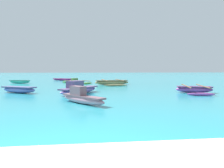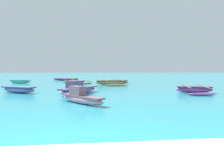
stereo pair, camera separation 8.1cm
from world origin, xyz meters
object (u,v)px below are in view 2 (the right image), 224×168
at_px(moored_boat_1, 81,97).
at_px(moored_boat_4, 112,82).
at_px(moored_boat_7, 194,89).
at_px(moored_boat_0, 78,89).
at_px(moored_boat_5, 20,82).
at_px(moored_boat_2, 76,82).
at_px(moored_boat_6, 65,79).
at_px(moored_boat_3, 19,89).

xyz_separation_m(moored_boat_1, moored_boat_4, (2.72, 11.70, -0.03)).
bearing_deg(moored_boat_7, moored_boat_0, -166.27).
bearing_deg(moored_boat_5, moored_boat_2, 13.81).
height_order(moored_boat_0, moored_boat_2, moored_boat_0).
xyz_separation_m(moored_boat_2, moored_boat_4, (3.92, -2.77, 0.06)).
xyz_separation_m(moored_boat_2, moored_boat_5, (-6.62, 0.64, 0.02)).
height_order(moored_boat_1, moored_boat_5, moored_boat_1).
distance_m(moored_boat_4, moored_boat_5, 11.08).
xyz_separation_m(moored_boat_4, moored_boat_7, (4.85, -8.07, -0.02)).
relative_size(moored_boat_0, moored_boat_1, 1.34).
relative_size(moored_boat_0, moored_boat_4, 0.83).
height_order(moored_boat_4, moored_boat_5, moored_boat_4).
bearing_deg(moored_boat_6, moored_boat_5, -100.94).
xyz_separation_m(moored_boat_0, moored_boat_1, (0.36, -4.00, -0.02)).
height_order(moored_boat_5, moored_boat_6, moored_boat_5).
bearing_deg(moored_boat_6, moored_boat_1, -56.31).
height_order(moored_boat_0, moored_boat_3, moored_boat_0).
distance_m(moored_boat_3, moored_boat_4, 9.90).
height_order(moored_boat_2, moored_boat_6, moored_boat_2).
relative_size(moored_boat_0, moored_boat_2, 0.83).
relative_size(moored_boat_5, moored_boat_7, 0.68).
bearing_deg(moored_boat_6, moored_boat_3, -69.13).
relative_size(moored_boat_0, moored_boat_3, 1.24).
bearing_deg(moored_boat_2, moored_boat_3, -147.51).
distance_m(moored_boat_4, moored_boat_7, 9.41).
bearing_deg(moored_boat_2, moored_boat_6, 68.82).
bearing_deg(moored_boat_2, moored_boat_4, -73.93).
bearing_deg(moored_boat_0, moored_boat_6, 44.69).
distance_m(moored_boat_1, moored_boat_4, 12.01).
xyz_separation_m(moored_boat_1, moored_boat_2, (-1.21, 14.47, -0.08)).
xyz_separation_m(moored_boat_0, moored_boat_3, (-4.11, 0.90, -0.07)).
distance_m(moored_boat_2, moored_boat_7, 13.95).
bearing_deg(moored_boat_0, moored_boat_5, 68.71).
distance_m(moored_boat_2, moored_boat_4, 4.80).
height_order(moored_boat_2, moored_boat_3, moored_boat_2).
bearing_deg(moored_boat_2, moored_boat_0, -124.07).
bearing_deg(moored_boat_3, moored_boat_0, 16.07).
bearing_deg(moored_boat_5, moored_boat_6, 73.71).
xyz_separation_m(moored_boat_5, moored_boat_6, (4.46, 6.21, -0.05)).
bearing_deg(moored_boat_0, moored_boat_7, -57.76).
bearing_deg(moored_boat_3, moored_boat_2, 99.56).
relative_size(moored_boat_1, moored_boat_2, 0.61).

